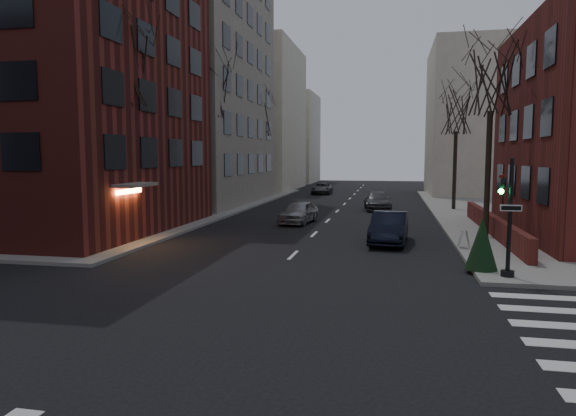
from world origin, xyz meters
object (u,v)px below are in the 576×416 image
at_px(tree_right_a, 492,79).
at_px(car_lane_silver, 299,212).
at_px(tree_left_b, 209,90).
at_px(streetlamp_near, 197,156).
at_px(tree_left_a, 123,68).
at_px(tree_left_c, 259,117).
at_px(parked_sedan, 389,228).
at_px(car_lane_far, 322,188).
at_px(sandwich_board, 464,239).
at_px(streetlamp_far, 270,156).
at_px(traffic_signal, 508,225).
at_px(tree_right_b, 457,112).
at_px(car_lane_gray, 377,201).
at_px(evergreen_shrub, 482,244).

distance_m(tree_right_a, car_lane_silver, 13.46).
distance_m(tree_left_b, streetlamp_near, 6.18).
relative_size(tree_left_a, tree_left_b, 0.95).
bearing_deg(tree_left_c, tree_right_a, -51.34).
bearing_deg(parked_sedan, car_lane_far, 107.70).
xyz_separation_m(tree_left_a, sandwich_board, (16.10, 0.48, -7.92)).
height_order(tree_left_a, sandwich_board, tree_left_a).
distance_m(streetlamp_near, streetlamp_far, 20.00).
distance_m(traffic_signal, tree_right_b, 23.71).
distance_m(traffic_signal, streetlamp_far, 36.81).
relative_size(car_lane_gray, sandwich_board, 6.03).
height_order(traffic_signal, tree_left_c, tree_left_c).
bearing_deg(car_lane_silver, car_lane_gray, 70.85).
bearing_deg(parked_sedan, tree_left_b, 145.77).
height_order(traffic_signal, car_lane_gray, traffic_signal).
height_order(tree_left_c, tree_right_b, tree_left_c).
relative_size(tree_left_c, sandwich_board, 12.23).
height_order(traffic_signal, streetlamp_far, streetlamp_far).
xyz_separation_m(tree_left_b, tree_left_c, (0.00, 14.00, -0.88)).
bearing_deg(tree_left_b, sandwich_board, -35.59).
bearing_deg(tree_left_a, car_lane_silver, 49.34).
bearing_deg(car_lane_silver, tree_right_a, -15.12).
bearing_deg(car_lane_gray, tree_left_c, 138.69).
height_order(traffic_signal, tree_right_a, tree_right_a).
relative_size(streetlamp_near, car_lane_silver, 1.50).
bearing_deg(evergreen_shrub, sandwich_board, 90.00).
bearing_deg(tree_right_b, sandwich_board, -94.89).
bearing_deg(tree_right_a, tree_right_b, 90.00).
distance_m(tree_left_b, car_lane_gray, 15.41).
bearing_deg(tree_right_a, sandwich_board, -113.06).
xyz_separation_m(tree_right_b, car_lane_far, (-12.38, 15.54, -6.96)).
distance_m(streetlamp_near, car_lane_gray, 15.14).
bearing_deg(evergreen_shrub, tree_right_b, 86.11).
height_order(parked_sedan, evergreen_shrub, evergreen_shrub).
bearing_deg(streetlamp_far, tree_left_b, -92.15).
bearing_deg(tree_right_b, tree_left_a, -134.36).
relative_size(tree_left_b, tree_right_a, 1.11).
bearing_deg(car_lane_gray, streetlamp_near, -145.20).
bearing_deg(car_lane_far, car_lane_gray, -69.11).
xyz_separation_m(tree_left_b, evergreen_shrub, (16.10, -16.04, -7.82)).
relative_size(tree_left_b, parked_sedan, 2.34).
xyz_separation_m(tree_right_b, sandwich_board, (-1.50, -17.52, -7.04)).
relative_size(tree_left_a, car_lane_gray, 2.14).
bearing_deg(evergreen_shrub, car_lane_silver, 125.83).
height_order(tree_right_a, sandwich_board, tree_right_a).
height_order(streetlamp_near, sandwich_board, streetlamp_near).
xyz_separation_m(tree_right_b, evergreen_shrub, (-1.50, -22.04, -6.49)).
xyz_separation_m(traffic_signal, car_lane_gray, (-4.95, 22.57, -1.21)).
bearing_deg(car_lane_far, traffic_signal, -74.83).
bearing_deg(car_lane_silver, streetlamp_near, -169.56).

